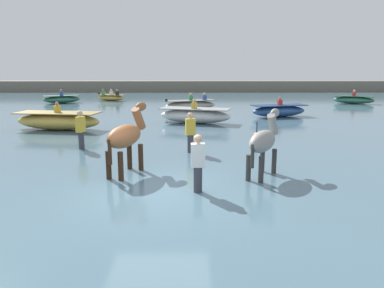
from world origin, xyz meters
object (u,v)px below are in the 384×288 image
person_wading_mid (81,132)px  channel_buoy (257,136)px  boat_far_offshore (62,99)px  boat_distant_east (279,111)px  boat_near_port (111,97)px  boat_distant_west (190,105)px  person_wading_close (190,135)px  person_spectator_far (198,167)px  horse_trailing_grey (264,143)px  horse_lead_chestnut (126,138)px  boat_far_inshore (354,100)px  boat_near_starboard (195,116)px  boat_mid_outer (58,121)px

person_wading_mid → channel_buoy: bearing=13.0°
boat_far_offshore → boat_distant_east: boat_distant_east is taller
boat_near_port → boat_distant_west: (6.69, -7.15, 0.07)m
person_wading_close → person_spectator_far: bearing=-87.8°
horse_trailing_grey → channel_buoy: bearing=81.8°
horse_lead_chestnut → boat_distant_east: bearing=59.7°
boat_distant_west → person_wading_close: bearing=-90.2°
boat_far_inshore → horse_lead_chestnut: bearing=-126.7°
boat_far_inshore → boat_far_offshore: bearing=178.3°
horse_trailing_grey → boat_near_starboard: horse_trailing_grey is taller
person_wading_close → boat_distant_east: bearing=60.8°
channel_buoy → boat_near_port: bearing=117.7°
boat_near_port → boat_far_inshore: bearing=-8.2°
boat_distant_west → person_wading_close: 12.50m
boat_near_starboard → boat_mid_outer: bearing=-162.3°
boat_distant_west → boat_distant_east: (5.07, -3.32, 0.01)m
person_spectator_far → boat_distant_west: bearing=90.4°
boat_near_port → person_spectator_far: size_ratio=1.56×
boat_distant_west → boat_far_offshore: bearing=153.7°
person_spectator_far → boat_far_inshore: bearing=59.0°
horse_trailing_grey → boat_near_starboard: (-1.63, 9.62, -0.53)m
boat_near_starboard → boat_far_inshore: bearing=38.9°
horse_trailing_grey → boat_mid_outer: (-7.94, 7.61, -0.51)m
boat_far_offshore → boat_near_port: (3.45, 2.14, -0.03)m
horse_lead_chestnut → person_wading_mid: size_ratio=1.31×
boat_near_starboard → person_wading_close: size_ratio=2.39×
boat_mid_outer → boat_distant_west: size_ratio=1.13×
boat_near_port → person_wading_close: 20.73m
horse_lead_chestnut → boat_distant_east: 13.60m
boat_near_port → person_wading_mid: size_ratio=1.56×
horse_lead_chestnut → person_spectator_far: size_ratio=1.31×
person_wading_mid → horse_trailing_grey: bearing=-30.8°
boat_mid_outer → boat_near_port: 14.88m
person_wading_mid → channel_buoy: 6.61m
horse_trailing_grey → person_spectator_far: bearing=-143.8°
boat_distant_east → boat_far_inshore: size_ratio=1.10×
horse_lead_chestnut → person_spectator_far: horse_lead_chestnut is taller
horse_lead_chestnut → horse_trailing_grey: (3.62, -0.29, -0.08)m
boat_far_inshore → person_spectator_far: person_spectator_far is taller
boat_mid_outer → boat_far_offshore: boat_mid_outer is taller
boat_distant_west → person_wading_close: person_wading_close is taller
boat_far_offshore → channel_buoy: size_ratio=3.92×
boat_near_port → boat_distant_east: size_ratio=0.74×
horse_lead_chestnut → boat_mid_outer: size_ratio=0.52×
boat_far_offshore → person_spectator_far: bearing=-64.7°
horse_lead_chestnut → person_wading_mid: (-2.10, 3.13, -0.40)m
boat_near_starboard → channel_buoy: 5.27m
boat_far_offshore → boat_near_port: size_ratio=1.15×
horse_trailing_grey → person_wading_close: 3.43m
person_wading_close → boat_mid_outer: bearing=141.7°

